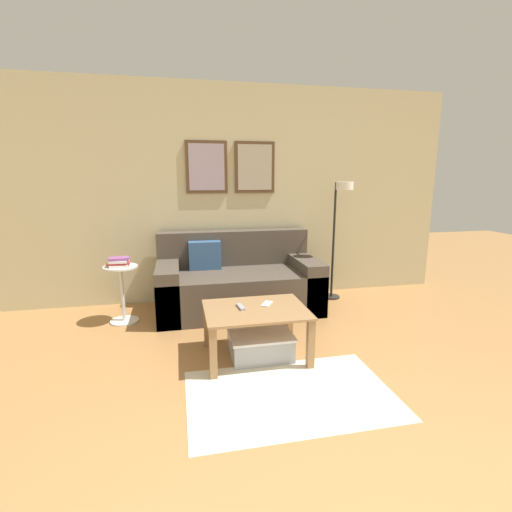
{
  "coord_description": "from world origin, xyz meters",
  "views": [
    {
      "loc": [
        -0.6,
        -0.8,
        1.49
      ],
      "look_at": [
        0.02,
        2.12,
        0.85
      ],
      "focal_mm": 26.0,
      "sensor_mm": 36.0,
      "label": 1
    }
  ],
  "objects_px": {
    "floor_lamp": "(340,217)",
    "cell_phone": "(267,304)",
    "couch": "(238,283)",
    "coffee_table": "(256,317)",
    "book_stack": "(119,262)",
    "storage_bin": "(260,344)",
    "remote_control": "(241,307)",
    "side_table": "(122,289)"
  },
  "relations": [
    {
      "from": "couch",
      "to": "floor_lamp",
      "type": "height_order",
      "value": "floor_lamp"
    },
    {
      "from": "floor_lamp",
      "to": "book_stack",
      "type": "bearing_deg",
      "value": -176.33
    },
    {
      "from": "couch",
      "to": "book_stack",
      "type": "distance_m",
      "value": 1.29
    },
    {
      "from": "coffee_table",
      "to": "side_table",
      "type": "bearing_deg",
      "value": 139.09
    },
    {
      "from": "coffee_table",
      "to": "floor_lamp",
      "type": "distance_m",
      "value": 1.86
    },
    {
      "from": "book_stack",
      "to": "cell_phone",
      "type": "xyz_separation_m",
      "value": [
        1.32,
        -0.94,
        -0.22
      ]
    },
    {
      "from": "couch",
      "to": "book_stack",
      "type": "relative_size",
      "value": 8.17
    },
    {
      "from": "remote_control",
      "to": "cell_phone",
      "type": "xyz_separation_m",
      "value": [
        0.24,
        0.05,
        -0.01
      ]
    },
    {
      "from": "couch",
      "to": "coffee_table",
      "type": "distance_m",
      "value": 1.18
    },
    {
      "from": "coffee_table",
      "to": "cell_phone",
      "type": "distance_m",
      "value": 0.17
    },
    {
      "from": "floor_lamp",
      "to": "coffee_table",
      "type": "bearing_deg",
      "value": -136.71
    },
    {
      "from": "book_stack",
      "to": "remote_control",
      "type": "bearing_deg",
      "value": -42.28
    },
    {
      "from": "floor_lamp",
      "to": "cell_phone",
      "type": "relative_size",
      "value": 10.27
    },
    {
      "from": "couch",
      "to": "book_stack",
      "type": "height_order",
      "value": "couch"
    },
    {
      "from": "floor_lamp",
      "to": "book_stack",
      "type": "height_order",
      "value": "floor_lamp"
    },
    {
      "from": "coffee_table",
      "to": "book_stack",
      "type": "distance_m",
      "value": 1.61
    },
    {
      "from": "cell_phone",
      "to": "book_stack",
      "type": "bearing_deg",
      "value": 177.1
    },
    {
      "from": "side_table",
      "to": "remote_control",
      "type": "xyz_separation_m",
      "value": [
        1.08,
        -0.99,
        0.07
      ]
    },
    {
      "from": "book_stack",
      "to": "remote_control",
      "type": "xyz_separation_m",
      "value": [
        1.08,
        -0.99,
        -0.21
      ]
    },
    {
      "from": "storage_bin",
      "to": "floor_lamp",
      "type": "bearing_deg",
      "value": 44.14
    },
    {
      "from": "coffee_table",
      "to": "side_table",
      "type": "height_order",
      "value": "side_table"
    },
    {
      "from": "floor_lamp",
      "to": "cell_phone",
      "type": "bearing_deg",
      "value": -136.11
    },
    {
      "from": "side_table",
      "to": "remote_control",
      "type": "height_order",
      "value": "side_table"
    },
    {
      "from": "storage_bin",
      "to": "cell_phone",
      "type": "bearing_deg",
      "value": 47.5
    },
    {
      "from": "coffee_table",
      "to": "floor_lamp",
      "type": "xyz_separation_m",
      "value": [
        1.26,
        1.18,
        0.69
      ]
    },
    {
      "from": "book_stack",
      "to": "remote_control",
      "type": "relative_size",
      "value": 1.46
    },
    {
      "from": "couch",
      "to": "cell_phone",
      "type": "height_order",
      "value": "couch"
    },
    {
      "from": "coffee_table",
      "to": "cell_phone",
      "type": "bearing_deg",
      "value": 36.89
    },
    {
      "from": "couch",
      "to": "coffee_table",
      "type": "height_order",
      "value": "couch"
    },
    {
      "from": "remote_control",
      "to": "coffee_table",
      "type": "bearing_deg",
      "value": -24.79
    },
    {
      "from": "book_stack",
      "to": "side_table",
      "type": "bearing_deg",
      "value": 47.44
    },
    {
      "from": "book_stack",
      "to": "remote_control",
      "type": "distance_m",
      "value": 1.48
    },
    {
      "from": "coffee_table",
      "to": "floor_lamp",
      "type": "relative_size",
      "value": 0.59
    },
    {
      "from": "storage_bin",
      "to": "floor_lamp",
      "type": "height_order",
      "value": "floor_lamp"
    },
    {
      "from": "storage_bin",
      "to": "couch",
      "type": "bearing_deg",
      "value": 89.99
    },
    {
      "from": "coffee_table",
      "to": "storage_bin",
      "type": "height_order",
      "value": "coffee_table"
    },
    {
      "from": "remote_control",
      "to": "book_stack",
      "type": "bearing_deg",
      "value": 131.77
    },
    {
      "from": "cell_phone",
      "to": "remote_control",
      "type": "bearing_deg",
      "value": -135.95
    },
    {
      "from": "couch",
      "to": "coffee_table",
      "type": "relative_size",
      "value": 2.12
    },
    {
      "from": "coffee_table",
      "to": "remote_control",
      "type": "relative_size",
      "value": 5.62
    },
    {
      "from": "coffee_table",
      "to": "storage_bin",
      "type": "relative_size",
      "value": 1.61
    },
    {
      "from": "coffee_table",
      "to": "storage_bin",
      "type": "bearing_deg",
      "value": 1.99
    }
  ]
}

